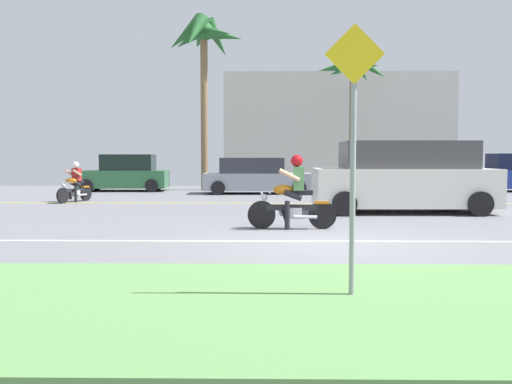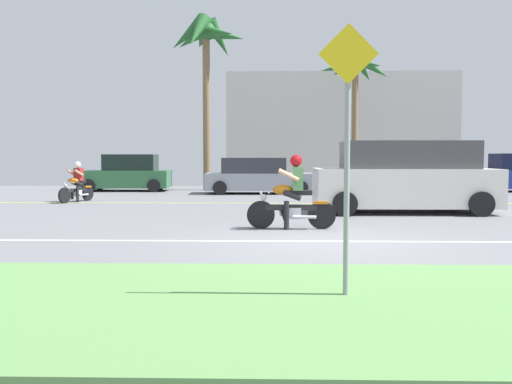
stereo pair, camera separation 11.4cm
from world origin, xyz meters
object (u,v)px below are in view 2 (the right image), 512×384
Objects in this scene: palm_tree_1 at (206,44)px; street_sign at (347,135)px; parked_car_2 at (429,176)px; motorcyclist at (292,198)px; suv_nearby at (405,178)px; parked_car_1 at (258,177)px; parked_car_0 at (127,174)px; palm_tree_0 at (355,73)px; motorcyclist_distant at (77,185)px.

street_sign is at bearing -78.95° from palm_tree_1.
parked_car_2 is at bearing -19.36° from palm_tree_1.
suv_nearby is at bearing 46.73° from motorcyclist.
parked_car_1 is (-0.92, 10.68, 0.03)m from motorcyclist.
palm_tree_1 reaches higher than parked_car_0.
suv_nearby is 8.37m from parked_car_1.
motorcyclist is at bearing -133.27° from suv_nearby.
suv_nearby is 13.23m from parked_car_0.
parked_car_2 is at bearing 59.56° from motorcyclist.
street_sign reaches higher than parked_car_2.
suv_nearby is 1.34× the size of parked_car_2.
motorcyclist is 0.42× the size of parked_car_1.
palm_tree_0 is at bearing 80.79° from street_sign.
parked_car_0 is (-6.71, 12.17, 0.08)m from motorcyclist.
parked_car_2 is (6.69, -0.87, 0.06)m from parked_car_1.
palm_tree_0 is 4.26× the size of motorcyclist_distant.
palm_tree_0 is 14.00m from motorcyclist_distant.
palm_tree_0 reaches higher than motorcyclist_distant.
motorcyclist_distant is (-10.14, 3.12, -0.37)m from suv_nearby.
palm_tree_1 is 9.52m from motorcyclist_distant.
suv_nearby reaches higher than motorcyclist_distant.
street_sign is (7.26, -12.13, 1.18)m from motorcyclist_distant.
parked_car_1 is (5.79, -1.48, -0.06)m from parked_car_0.
motorcyclist is at bearing 93.39° from street_sign.
street_sign is at bearing -99.21° from palm_tree_0.
motorcyclist_distant is at bearing -143.14° from palm_tree_0.
parked_car_2 is 1.29× the size of street_sign.
motorcyclist is 13.89m from parked_car_0.
parked_car_0 is 6.76m from palm_tree_1.
palm_tree_0 is 20.60m from street_sign.
street_sign is at bearing -86.61° from motorcyclist.
parked_car_0 is 0.86× the size of parked_car_1.
parked_car_0 reaches higher than parked_car_1.
parked_car_0 is at bearing -167.75° from palm_tree_0.
suv_nearby is 0.77× the size of palm_tree_0.
motorcyclist_distant is (-6.93, 6.53, -0.09)m from motorcyclist.
street_sign reaches higher than motorcyclist_distant.
parked_car_0 is 5.65m from motorcyclist_distant.
palm_tree_0 reaches higher than parked_car_1.
palm_tree_1 is (-3.30, 13.00, 5.87)m from motorcyclist.
parked_car_2 reaches higher than parked_car_1.
palm_tree_0 reaches higher than parked_car_2.
suv_nearby is (3.21, 3.41, 0.28)m from motorcyclist.
parked_car_2 is at bearing -10.66° from parked_car_0.
palm_tree_1 reaches higher than suv_nearby.
street_sign reaches higher than parked_car_1.
motorcyclist is 5.72m from street_sign.
parked_car_0 reaches higher than motorcyclist.
motorcyclist_distant is 14.18m from street_sign.
motorcyclist_distant is at bearing -165.47° from parked_car_2.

